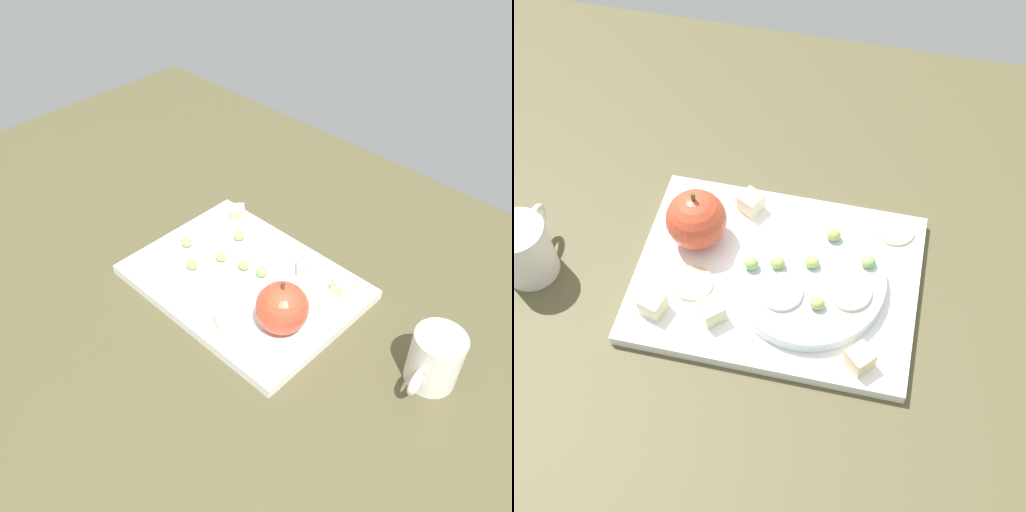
% 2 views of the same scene
% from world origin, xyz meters
% --- Properties ---
extents(table, '(1.46, 0.94, 0.05)m').
position_xyz_m(table, '(0.00, 0.00, 0.02)').
color(table, '#4D472C').
rests_on(table, ground).
extents(platter, '(0.34, 0.25, 0.02)m').
position_xyz_m(platter, '(-0.01, 0.00, 0.06)').
color(platter, white).
rests_on(platter, table).
extents(serving_dish, '(0.18, 0.18, 0.02)m').
position_xyz_m(serving_dish, '(0.03, -0.01, 0.07)').
color(serving_dish, silver).
rests_on(serving_dish, platter).
extents(apple_whole, '(0.08, 0.08, 0.08)m').
position_xyz_m(apple_whole, '(-0.12, 0.03, 0.10)').
color(apple_whole, '#C0452B').
rests_on(apple_whole, platter).
extents(apple_stem, '(0.01, 0.01, 0.01)m').
position_xyz_m(apple_stem, '(-0.12, 0.03, 0.15)').
color(apple_stem, brown).
rests_on(apple_stem, apple_whole).
extents(cheese_cube_0, '(0.04, 0.04, 0.03)m').
position_xyz_m(cheese_cube_0, '(-0.07, 0.09, 0.08)').
color(cheese_cube_0, beige).
rests_on(cheese_cube_0, platter).
extents(cheese_cube_1, '(0.04, 0.04, 0.03)m').
position_xyz_m(cheese_cube_1, '(-0.07, -0.07, 0.08)').
color(cheese_cube_1, beige).
rests_on(cheese_cube_1, platter).
extents(cheese_cube_2, '(0.03, 0.03, 0.03)m').
position_xyz_m(cheese_cube_2, '(-0.14, -0.08, 0.08)').
color(cheese_cube_2, beige).
rests_on(cheese_cube_2, platter).
extents(cheese_cube_3, '(0.04, 0.04, 0.03)m').
position_xyz_m(cheese_cube_3, '(0.10, -0.10, 0.08)').
color(cheese_cube_3, beige).
rests_on(cheese_cube_3, platter).
extents(cracker_0, '(0.05, 0.05, 0.00)m').
position_xyz_m(cracker_0, '(0.12, 0.10, 0.07)').
color(cracker_0, beige).
rests_on(cracker_0, platter).
extents(cracker_1, '(0.05, 0.05, 0.00)m').
position_xyz_m(cracker_1, '(-0.11, -0.03, 0.07)').
color(cracker_1, '#E0B785').
rests_on(cracker_1, platter).
extents(grape_0, '(0.02, 0.02, 0.02)m').
position_xyz_m(grape_0, '(-0.01, 0.00, 0.09)').
color(grape_0, '#97AC5A').
rests_on(grape_0, serving_dish).
extents(grape_1, '(0.02, 0.02, 0.02)m').
position_xyz_m(grape_1, '(0.05, 0.05, 0.09)').
color(grape_1, '#9BB355').
rests_on(grape_1, serving_dish).
extents(grape_2, '(0.02, 0.02, 0.02)m').
position_xyz_m(grape_2, '(-0.04, -0.01, 0.09)').
color(grape_2, '#90B662').
rests_on(grape_2, serving_dish).
extents(grape_3, '(0.02, 0.02, 0.01)m').
position_xyz_m(grape_3, '(0.03, 0.01, 0.09)').
color(grape_3, '#9EC05C').
rests_on(grape_3, serving_dish).
extents(grape_4, '(0.02, 0.02, 0.02)m').
position_xyz_m(grape_4, '(0.04, -0.04, 0.09)').
color(grape_4, '#9EB05A').
rests_on(grape_4, serving_dish).
extents(grape_5, '(0.02, 0.02, 0.01)m').
position_xyz_m(grape_5, '(0.09, 0.03, 0.09)').
color(grape_5, '#87B45E').
rests_on(grape_5, serving_dish).
extents(apple_slice_0, '(0.05, 0.05, 0.01)m').
position_xyz_m(apple_slice_0, '(0.08, -0.02, 0.09)').
color(apple_slice_0, beige).
rests_on(apple_slice_0, serving_dish).
extents(apple_slice_1, '(0.05, 0.05, 0.01)m').
position_xyz_m(apple_slice_1, '(0.00, -0.04, 0.09)').
color(apple_slice_1, beige).
rests_on(apple_slice_1, serving_dish).
extents(cup, '(0.07, 0.10, 0.08)m').
position_xyz_m(cup, '(-0.31, -0.05, 0.09)').
color(cup, silver).
rests_on(cup, table).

